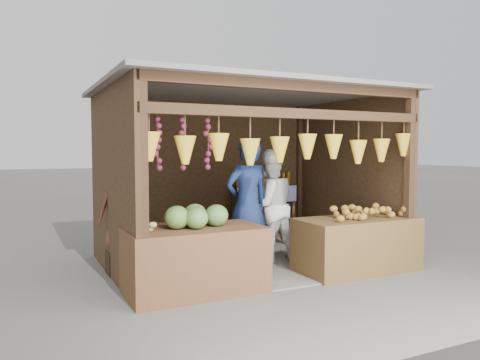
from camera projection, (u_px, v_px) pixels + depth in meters
name	position (u px, v px, depth m)	size (l,w,h in m)	color
ground	(244.00, 263.00, 7.25)	(80.00, 80.00, 0.00)	#514F49
stall_structure	(244.00, 155.00, 7.09)	(4.30, 3.30, 2.66)	slate
back_shelf	(264.00, 196.00, 8.80)	(1.25, 0.32, 1.32)	#382314
counter_left	(196.00, 260.00, 5.71)	(1.68, 0.85, 0.80)	#4D3019
counter_right	(357.00, 244.00, 6.75)	(1.75, 0.85, 0.77)	#533A1B
stool	(120.00, 262.00, 6.61)	(0.36, 0.36, 0.33)	black
man_standing	(247.00, 204.00, 6.79)	(0.70, 0.46, 1.92)	navy
woman_standing	(269.00, 206.00, 7.23)	(0.86, 0.67, 1.76)	silver
vendor_seated	(119.00, 210.00, 6.56)	(0.56, 0.37, 1.15)	brown
melon_pile	(194.00, 214.00, 5.70)	(1.00, 0.50, 0.32)	#255316
tanfruit_pile	(143.00, 226.00, 5.39)	(0.34, 0.40, 0.13)	tan
mango_pile	(362.00, 210.00, 6.77)	(1.40, 0.64, 0.22)	#BE4A19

